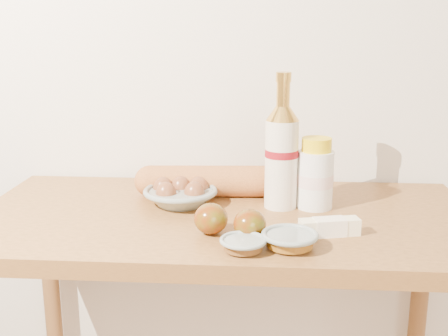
{
  "coord_description": "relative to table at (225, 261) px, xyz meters",
  "views": [
    {
      "loc": [
        0.09,
        -0.09,
        1.34
      ],
      "look_at": [
        0.0,
        1.15,
        1.02
      ],
      "focal_mm": 45.0,
      "sensor_mm": 36.0,
      "label": 1
    }
  ],
  "objects": [
    {
      "name": "back_wall",
      "position": [
        0.0,
        0.33,
        0.52
      ],
      "size": [
        3.5,
        0.02,
        2.6
      ],
      "primitive_type": "cube",
      "color": "silver",
      "rests_on": "ground"
    },
    {
      "name": "table",
      "position": [
        0.0,
        0.0,
        0.0
      ],
      "size": [
        1.2,
        0.6,
        0.9
      ],
      "color": "#A16B34",
      "rests_on": "ground"
    },
    {
      "name": "bourbon_bottle",
      "position": [
        0.13,
        0.06,
        0.26
      ],
      "size": [
        0.11,
        0.11,
        0.33
      ],
      "rotation": [
        0.0,
        0.0,
        -0.41
      ],
      "color": "beige",
      "rests_on": "table"
    },
    {
      "name": "cream_bottle",
      "position": [
        0.22,
        0.06,
        0.2
      ],
      "size": [
        0.09,
        0.09,
        0.17
      ],
      "rotation": [
        0.0,
        0.0,
        0.06
      ],
      "color": "white",
      "rests_on": "table"
    },
    {
      "name": "egg_bowl",
      "position": [
        -0.12,
        0.06,
        0.15
      ],
      "size": [
        0.21,
        0.21,
        0.07
      ],
      "rotation": [
        0.0,
        0.0,
        0.12
      ],
      "color": "gray",
      "rests_on": "table"
    },
    {
      "name": "baguette",
      "position": [
        -0.0,
        0.14,
        0.16
      ],
      "size": [
        0.49,
        0.11,
        0.08
      ],
      "rotation": [
        0.0,
        0.0,
        0.07
      ],
      "color": "#C7793C",
      "rests_on": "table"
    },
    {
      "name": "apple_redgreen_front",
      "position": [
        -0.02,
        -0.14,
        0.16
      ],
      "size": [
        0.09,
        0.09,
        0.07
      ],
      "rotation": [
        0.0,
        0.0,
        0.22
      ],
      "color": "#870707",
      "rests_on": "table"
    },
    {
      "name": "apple_redgreen_right",
      "position": [
        0.06,
        -0.16,
        0.16
      ],
      "size": [
        0.07,
        0.07,
        0.06
      ],
      "rotation": [
        0.0,
        0.0,
        -0.08
      ],
      "color": "maroon",
      "rests_on": "table"
    },
    {
      "name": "sugar_bowl",
      "position": [
        0.05,
        -0.23,
        0.14
      ],
      "size": [
        0.11,
        0.11,
        0.03
      ],
      "rotation": [
        0.0,
        0.0,
        -0.11
      ],
      "color": "gray",
      "rests_on": "table"
    },
    {
      "name": "syrup_bowl",
      "position": [
        0.15,
        -0.2,
        0.14
      ],
      "size": [
        0.13,
        0.13,
        0.03
      ],
      "rotation": [
        0.0,
        0.0,
        0.16
      ],
      "color": "gray",
      "rests_on": "table"
    },
    {
      "name": "butter_stick",
      "position": [
        0.23,
        -0.13,
        0.14
      ],
      "size": [
        0.13,
        0.07,
        0.04
      ],
      "rotation": [
        0.0,
        0.0,
        0.23
      ],
      "color": "#FFF3C5",
      "rests_on": "table"
    }
  ]
}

